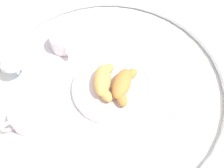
% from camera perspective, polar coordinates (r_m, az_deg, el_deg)
% --- Properties ---
extents(ground_plane, '(2.20, 2.20, 0.00)m').
position_cam_1_polar(ground_plane, '(0.82, -0.87, -0.46)').
color(ground_plane, silver).
extents(table_chrome_rim, '(0.70, 0.70, 0.02)m').
position_cam_1_polar(table_chrome_rim, '(0.81, -0.88, -0.00)').
color(table_chrome_rim, silver).
rests_on(table_chrome_rim, ground_plane).
extents(pastry_plate, '(0.23, 0.23, 0.02)m').
position_cam_1_polar(pastry_plate, '(0.80, 0.00, -0.77)').
color(pastry_plate, silver).
rests_on(pastry_plate, ground_plane).
extents(croissant_large, '(0.13, 0.08, 0.04)m').
position_cam_1_polar(croissant_large, '(0.78, -1.74, 0.65)').
color(croissant_large, '#D6994C').
rests_on(croissant_large, pastry_plate).
extents(croissant_small, '(0.14, 0.06, 0.04)m').
position_cam_1_polar(croissant_small, '(0.78, 2.21, -0.07)').
color(croissant_small, '#BC7A38').
rests_on(croissant_small, pastry_plate).
extents(coffee_cup_near, '(0.14, 0.14, 0.06)m').
position_cam_1_polar(coffee_cup_near, '(0.89, -9.69, 8.03)').
color(coffee_cup_near, silver).
rests_on(coffee_cup_near, ground_plane).
extents(coffee_cup_far, '(0.14, 0.14, 0.06)m').
position_cam_1_polar(coffee_cup_far, '(0.77, -16.80, -6.88)').
color(coffee_cup_far, silver).
rests_on(coffee_cup_far, ground_plane).
extents(juice_glass_left, '(0.08, 0.08, 0.14)m').
position_cam_1_polar(juice_glass_left, '(0.82, -19.85, 5.52)').
color(juice_glass_left, white).
rests_on(juice_glass_left, ground_plane).
extents(sugar_packet, '(0.06, 0.06, 0.01)m').
position_cam_1_polar(sugar_packet, '(0.79, 12.17, -5.24)').
color(sugar_packet, white).
rests_on(sugar_packet, ground_plane).
extents(folded_napkin, '(0.15, 0.15, 0.01)m').
position_cam_1_polar(folded_napkin, '(0.96, 1.24, 11.32)').
color(folded_napkin, silver).
rests_on(folded_napkin, ground_plane).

